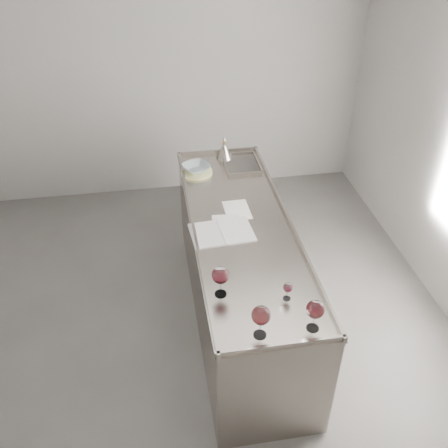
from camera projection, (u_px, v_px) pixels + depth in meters
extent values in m
cube|color=#4D4A48|center=(186.00, 348.00, 4.01)|extent=(4.50, 5.00, 0.02)
cube|color=gray|center=(155.00, 72.00, 5.20)|extent=(4.50, 0.02, 2.80)
cube|color=gray|center=(241.00, 273.00, 4.05)|extent=(0.75, 2.40, 0.92)
cube|color=gray|center=(242.00, 226.00, 3.77)|extent=(0.77, 2.42, 0.02)
cube|color=gray|center=(282.00, 345.00, 2.80)|extent=(0.77, 0.02, 0.03)
cube|color=gray|center=(218.00, 151.00, 4.71)|extent=(0.77, 0.02, 0.03)
cube|color=gray|center=(194.00, 228.00, 3.71)|extent=(0.02, 2.42, 0.03)
cube|color=gray|center=(289.00, 219.00, 3.81)|extent=(0.02, 2.42, 0.03)
cube|color=#595654|center=(241.00, 165.00, 4.53)|extent=(0.30, 0.38, 0.01)
cylinder|color=white|center=(221.00, 294.00, 3.16)|extent=(0.08, 0.08, 0.00)
cylinder|color=white|center=(221.00, 287.00, 3.13)|extent=(0.01, 0.01, 0.11)
ellipsoid|color=white|center=(221.00, 275.00, 3.07)|extent=(0.11, 0.11, 0.12)
cylinder|color=#38070D|center=(221.00, 278.00, 3.08)|extent=(0.08, 0.08, 0.02)
cylinder|color=white|center=(260.00, 335.00, 2.89)|extent=(0.08, 0.08, 0.00)
cylinder|color=white|center=(260.00, 328.00, 2.85)|extent=(0.01, 0.01, 0.11)
ellipsoid|color=white|center=(261.00, 315.00, 2.79)|extent=(0.11, 0.11, 0.12)
cylinder|color=#3B080A|center=(261.00, 319.00, 2.81)|extent=(0.08, 0.08, 0.02)
cylinder|color=white|center=(313.00, 328.00, 2.93)|extent=(0.08, 0.08, 0.00)
cylinder|color=white|center=(314.00, 321.00, 2.90)|extent=(0.01, 0.01, 0.10)
ellipsoid|color=white|center=(315.00, 309.00, 2.84)|extent=(0.11, 0.11, 0.11)
cylinder|color=#360709|center=(315.00, 312.00, 2.85)|extent=(0.08, 0.08, 0.02)
cylinder|color=white|center=(287.00, 298.00, 3.13)|extent=(0.05, 0.05, 0.00)
cylinder|color=white|center=(287.00, 294.00, 3.11)|extent=(0.01, 0.01, 0.06)
ellipsoid|color=white|center=(288.00, 287.00, 3.08)|extent=(0.06, 0.06, 0.06)
cylinder|color=#32060D|center=(288.00, 289.00, 3.08)|extent=(0.04, 0.04, 0.01)
cube|color=white|center=(206.00, 235.00, 3.66)|extent=(0.25, 0.33, 0.01)
cube|color=white|center=(237.00, 230.00, 3.70)|extent=(0.25, 0.33, 0.01)
cylinder|color=white|center=(222.00, 232.00, 3.68)|extent=(0.04, 0.32, 0.01)
cube|color=white|center=(237.00, 210.00, 3.93)|extent=(0.20, 0.28, 0.00)
cube|color=silver|center=(227.00, 226.00, 3.75)|extent=(0.24, 0.32, 0.00)
cylinder|color=#E9E597|center=(197.00, 172.00, 4.41)|extent=(0.30, 0.30, 0.02)
imported|color=#84979A|center=(196.00, 168.00, 4.38)|extent=(0.30, 0.30, 0.06)
cone|color=gray|center=(224.00, 152.00, 4.60)|extent=(0.15, 0.15, 0.13)
cylinder|color=gray|center=(224.00, 144.00, 4.55)|extent=(0.03, 0.03, 0.03)
cylinder|color=#AC7D2F|center=(224.00, 141.00, 4.54)|extent=(0.04, 0.04, 0.02)
cone|color=gray|center=(224.00, 138.00, 4.52)|extent=(0.03, 0.03, 0.04)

